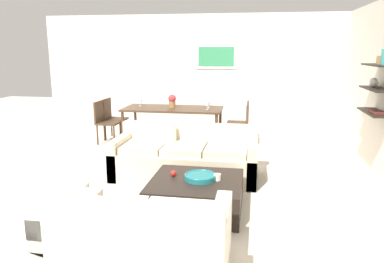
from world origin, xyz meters
The scene contains 17 objects.
ground_plane centered at (0.00, 0.00, 0.00)m, with size 18.00×18.00×0.00m, color beige.
back_wall_unit centered at (0.30, 3.53, 1.35)m, with size 8.40×0.09×2.70m.
sofa_beige centered at (0.06, 0.34, 0.29)m, with size 2.16×0.90×0.78m.
loveseat_white centered at (0.10, -2.16, 0.29)m, with size 1.60×0.90×0.78m.
coffee_table centered at (0.42, -0.82, 0.19)m, with size 1.10×1.06×0.38m.
decorative_bowl centered at (0.46, -0.80, 0.42)m, with size 0.39×0.39×0.07m.
candle_jar centered at (0.67, -0.79, 0.42)m, with size 0.09×0.09×0.08m, color silver.
apple_on_coffee_table centered at (0.12, -0.74, 0.42)m, with size 0.07×0.07×0.07m, color red.
dining_table centered at (-0.58, 2.37, 0.68)m, with size 2.01×0.92×0.75m.
dining_chair_right_near centered at (0.84, 2.16, 0.50)m, with size 0.44×0.44×0.88m.
dining_chair_left_far centered at (-1.99, 2.57, 0.50)m, with size 0.44×0.44×0.88m.
dining_chair_left_near centered at (-1.99, 2.16, 0.50)m, with size 0.44×0.44×0.88m.
dining_chair_right_far centered at (0.84, 2.57, 0.50)m, with size 0.44×0.44×0.88m.
wine_glass_right_far centered at (0.15, 2.48, 0.85)m, with size 0.07×0.07×0.14m.
wine_glass_right_near centered at (0.15, 2.25, 0.86)m, with size 0.07×0.07×0.16m.
wine_glass_left_far centered at (-1.30, 2.48, 0.85)m, with size 0.08×0.08×0.15m.
centerpiece_vase centered at (-0.59, 2.39, 0.89)m, with size 0.16×0.16×0.27m.
Camera 1 is at (1.09, -5.05, 1.93)m, focal length 34.94 mm.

